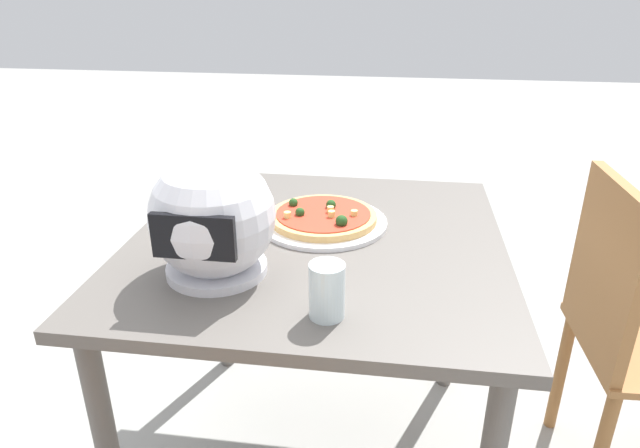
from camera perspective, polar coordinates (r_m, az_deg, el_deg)
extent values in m
cube|color=#5B5651|center=(1.42, -0.35, -2.01)|extent=(0.93, 0.94, 0.03)
cylinder|color=#5B5651|center=(1.96, 13.37, -7.26)|extent=(0.05, 0.05, 0.72)
cylinder|color=#5B5651|center=(2.03, -10.03, -5.69)|extent=(0.05, 0.05, 0.72)
cylinder|color=white|center=(1.49, 0.34, 0.19)|extent=(0.34, 0.34, 0.01)
cylinder|color=tan|center=(1.48, 0.34, 0.72)|extent=(0.28, 0.28, 0.02)
cylinder|color=red|center=(1.48, 0.34, 1.10)|extent=(0.25, 0.25, 0.00)
sphere|color=#234C1E|center=(1.46, -2.05, 1.21)|extent=(0.02, 0.02, 0.02)
sphere|color=#234C1E|center=(1.52, -2.73, 2.18)|extent=(0.02, 0.02, 0.02)
sphere|color=#234C1E|center=(1.40, 2.21, 0.31)|extent=(0.03, 0.03, 0.03)
sphere|color=#234C1E|center=(1.51, 1.13, 1.99)|extent=(0.03, 0.03, 0.03)
cylinder|color=#E0D172|center=(1.44, -3.34, 0.95)|extent=(0.02, 0.02, 0.02)
cylinder|color=#E0D172|center=(1.46, 3.50, 1.14)|extent=(0.02, 0.02, 0.01)
cylinder|color=#E0D172|center=(1.45, 1.19, 1.04)|extent=(0.02, 0.02, 0.02)
cylinder|color=#E0D172|center=(1.48, 1.07, 1.51)|extent=(0.02, 0.02, 0.02)
sphere|color=silver|center=(1.22, -10.87, 0.80)|extent=(0.27, 0.27, 0.27)
cylinder|color=silver|center=(1.27, -10.43, -4.42)|extent=(0.22, 0.22, 0.02)
cube|color=black|center=(1.11, -12.79, -1.30)|extent=(0.17, 0.02, 0.09)
cylinder|color=silver|center=(1.07, 0.71, -6.81)|extent=(0.07, 0.07, 0.11)
cube|color=#996638|center=(1.59, 27.10, -4.06)|extent=(0.05, 0.38, 0.45)
cylinder|color=#996638|center=(1.97, 23.29, -13.64)|extent=(0.04, 0.04, 0.43)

